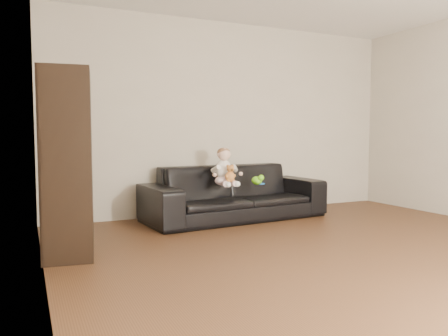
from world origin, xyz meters
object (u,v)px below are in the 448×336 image
toy_blue_disc (261,184)px  sofa (235,192)px  teddy_bear (230,174)px  baby (224,169)px  toy_rattle (258,182)px  toy_green (257,180)px  cabinet (67,164)px

toy_blue_disc → sofa: bearing=154.2°
teddy_bear → toy_blue_disc: (0.49, 0.12, -0.15)m
toy_blue_disc → baby: bearing=177.5°
toy_rattle → toy_blue_disc: 0.05m
teddy_bear → sofa: bearing=68.4°
sofa → baby: 0.39m
toy_rattle → toy_blue_disc: size_ratio=0.68×
toy_green → toy_rattle: bearing=33.1°
sofa → baby: bearing=-153.3°
sofa → toy_blue_disc: size_ratio=23.89×
teddy_bear → toy_blue_disc: teddy_bear is taller
sofa → toy_blue_disc: bearing=-30.9°
baby → toy_rattle: (0.46, -0.03, -0.17)m
toy_rattle → sofa: bearing=149.1°
cabinet → toy_blue_disc: bearing=27.7°
baby → toy_green: size_ratio=3.04×
toy_green → toy_rattle: size_ratio=2.34×
cabinet → baby: (1.90, 0.87, -0.16)m
cabinet → toy_green: cabinet is taller
baby → toy_rattle: bearing=10.1°
sofa → teddy_bear: size_ratio=10.91×
toy_rattle → toy_blue_disc: bearing=11.9°
cabinet → teddy_bear: bearing=29.1°
cabinet → baby: bearing=32.9°
toy_green → teddy_bear: bearing=-168.0°
cabinet → toy_blue_disc: (2.40, 0.85, -0.36)m
sofa → toy_blue_disc: (0.30, -0.15, 0.11)m
baby → cabinet: bearing=-141.4°
cabinet → toy_blue_disc: 2.57m
sofa → toy_green: (0.22, -0.18, 0.16)m
baby → teddy_bear: bearing=-72.0°
sofa → baby: size_ratio=4.92×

